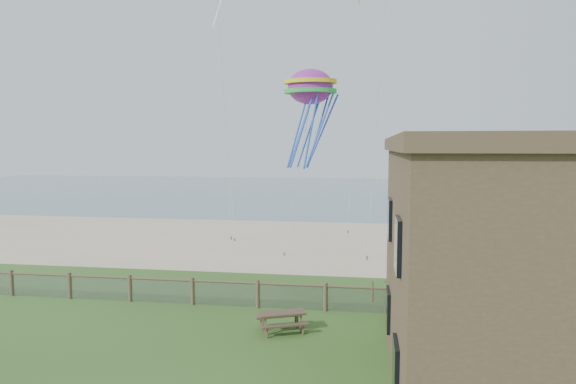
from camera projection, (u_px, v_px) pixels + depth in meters
The scene contains 6 objects.
ground at pixel (219, 364), 16.80m from camera, with size 160.00×160.00×0.00m, color #324F1B.
sand_beach at pixel (303, 242), 38.46m from camera, with size 72.00×20.00×0.02m, color #BEAD89.
ocean at pixel (337, 191), 81.78m from camera, with size 160.00×68.00×0.02m, color slate.
chainlink_fence at pixel (258, 296), 22.66m from camera, with size 36.20×0.20×1.25m, color #4E3C2C, non-canonical shape.
picnic_table at pixel (282, 322), 19.77m from camera, with size 1.79×1.35×0.76m, color brown, non-canonical shape.
octopus_kite at pixel (310, 115), 29.46m from camera, with size 3.05×2.15×6.28m, color #FF2858, non-canonical shape.
Camera 1 is at (4.69, -15.70, 7.12)m, focal length 32.00 mm.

